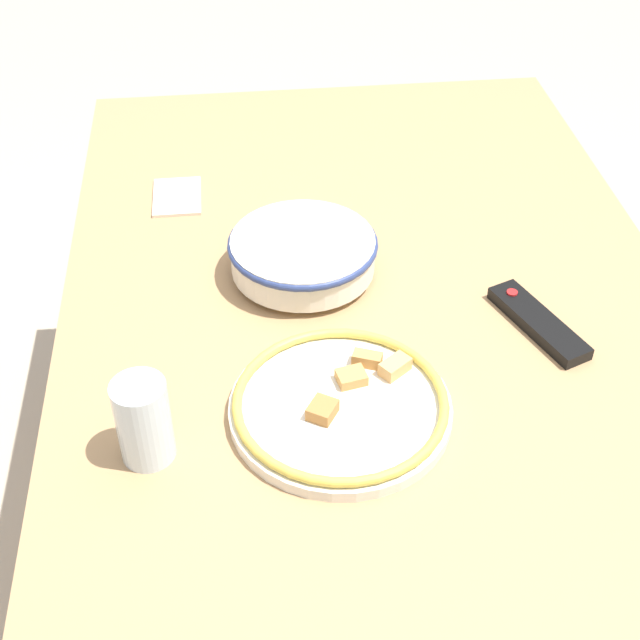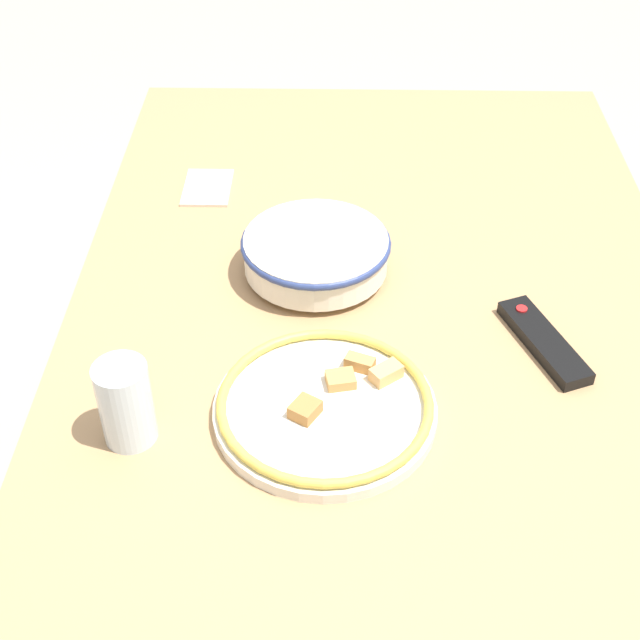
{
  "view_description": "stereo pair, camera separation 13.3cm",
  "coord_description": "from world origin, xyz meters",
  "views": [
    {
      "loc": [
        1.07,
        -0.21,
        1.62
      ],
      "look_at": [
        0.06,
        -0.1,
        0.76
      ],
      "focal_mm": 50.0,
      "sensor_mm": 36.0,
      "label": 1
    },
    {
      "loc": [
        1.08,
        -0.08,
        1.62
      ],
      "look_at": [
        0.06,
        -0.1,
        0.76
      ],
      "focal_mm": 50.0,
      "sensor_mm": 36.0,
      "label": 2
    }
  ],
  "objects": [
    {
      "name": "tv_remote",
      "position": [
        0.08,
        0.24,
        0.73
      ],
      "size": [
        0.2,
        0.12,
        0.02
      ],
      "rotation": [
        0.0,
        0.0,
        1.95
      ],
      "color": "black",
      "rests_on": "dining_table"
    },
    {
      "name": "dining_table",
      "position": [
        0.0,
        0.0,
        0.65
      ],
      "size": [
        1.55,
        0.99,
        0.72
      ],
      "color": "tan",
      "rests_on": "ground_plane"
    },
    {
      "name": "drinking_glass",
      "position": [
        0.27,
        -0.35,
        0.78
      ],
      "size": [
        0.07,
        0.07,
        0.12
      ],
      "color": "silver",
      "rests_on": "dining_table"
    },
    {
      "name": "noodle_bowl",
      "position": [
        -0.1,
        -0.11,
        0.76
      ],
      "size": [
        0.24,
        0.24,
        0.07
      ],
      "color": "silver",
      "rests_on": "dining_table"
    },
    {
      "name": "folded_napkin",
      "position": [
        -0.35,
        -0.32,
        0.72
      ],
      "size": [
        0.13,
        0.09,
        0.01
      ],
      "color": "beige",
      "rests_on": "dining_table"
    },
    {
      "name": "food_plate",
      "position": [
        0.23,
        -0.08,
        0.74
      ],
      "size": [
        0.31,
        0.31,
        0.04
      ],
      "color": "silver",
      "rests_on": "dining_table"
    },
    {
      "name": "ground_plane",
      "position": [
        0.0,
        0.0,
        0.0
      ],
      "size": [
        8.0,
        8.0,
        0.0
      ],
      "primitive_type": "plane",
      "color": "#B7A88E"
    }
  ]
}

